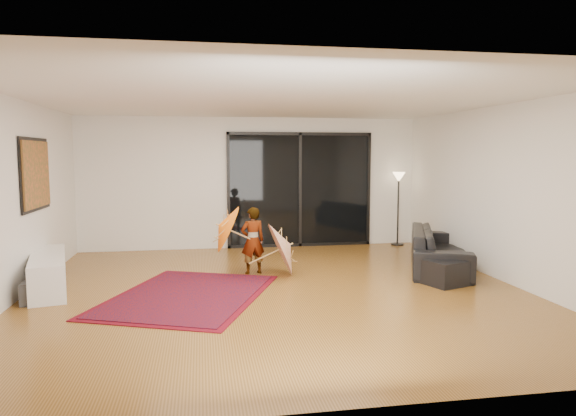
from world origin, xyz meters
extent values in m
plane|color=olive|center=(0.00, 0.00, 0.00)|extent=(7.00, 7.00, 0.00)
plane|color=white|center=(0.00, 0.00, 2.70)|extent=(7.00, 7.00, 0.00)
plane|color=silver|center=(0.00, 3.50, 1.35)|extent=(7.00, 0.00, 7.00)
plane|color=silver|center=(0.00, -3.50, 1.35)|extent=(7.00, 0.00, 7.00)
plane|color=silver|center=(-3.50, 0.00, 1.35)|extent=(0.00, 7.00, 7.00)
plane|color=silver|center=(3.50, 0.00, 1.35)|extent=(0.00, 7.00, 7.00)
cube|color=black|center=(1.00, 3.47, 1.20)|extent=(3.00, 0.04, 2.40)
cube|color=black|center=(1.00, 3.45, 2.37)|extent=(3.06, 0.06, 0.06)
cube|color=black|center=(1.00, 3.45, 0.03)|extent=(3.06, 0.06, 0.06)
cube|color=black|center=(1.00, 3.45, 1.20)|extent=(0.06, 0.06, 2.40)
cube|color=black|center=(-3.48, 1.00, 1.65)|extent=(0.02, 1.28, 1.08)
cube|color=#244E1F|center=(-3.46, 1.00, 1.65)|extent=(0.03, 1.18, 0.98)
cube|color=white|center=(-3.25, 0.62, 0.25)|extent=(0.89, 1.89, 0.51)
cube|color=#424244|center=(-3.25, -0.13, 0.15)|extent=(0.27, 0.27, 0.29)
cube|color=#560713|center=(-1.26, -0.07, 0.01)|extent=(2.76, 3.18, 0.01)
cube|color=maroon|center=(-1.26, -0.07, 0.01)|extent=(2.55, 2.97, 0.02)
imported|color=black|center=(2.95, 0.96, 0.34)|extent=(1.74, 2.50, 0.68)
cube|color=black|center=(2.55, -0.01, 0.19)|extent=(0.84, 0.84, 0.37)
cylinder|color=black|center=(3.10, 3.25, 0.01)|extent=(0.27, 0.27, 0.03)
cylinder|color=black|center=(3.10, 3.25, 0.72)|extent=(0.03, 0.03, 1.44)
cone|color=#FFD899|center=(3.10, 3.25, 1.46)|extent=(0.27, 0.27, 0.21)
imported|color=#999999|center=(-0.24, 1.12, 0.55)|extent=(0.44, 0.34, 1.09)
cone|color=orange|center=(-0.79, 1.07, 0.73)|extent=(0.50, 0.80, 0.79)
cylinder|color=tan|center=(-0.79, 1.07, 0.40)|extent=(0.46, 0.02, 0.24)
cylinder|color=tan|center=(-0.79, 1.07, 0.84)|extent=(0.06, 0.02, 0.04)
cone|color=silver|center=(0.36, 0.97, 0.51)|extent=(0.54, 0.91, 0.91)
cylinder|color=tan|center=(0.36, 0.97, 0.13)|extent=(0.51, 0.02, 0.24)
cylinder|color=tan|center=(0.36, 0.97, 0.62)|extent=(0.06, 0.02, 0.04)
camera|label=1|loc=(-1.06, -7.11, 1.95)|focal=32.00mm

